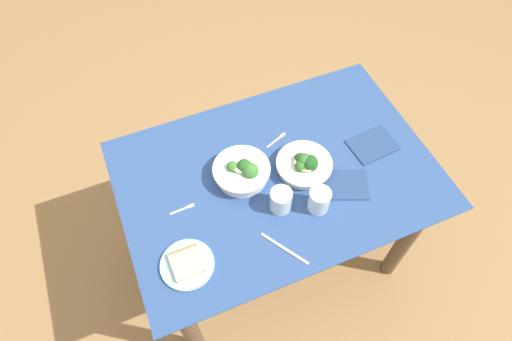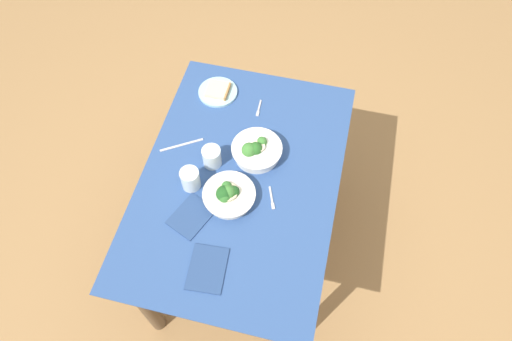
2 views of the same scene
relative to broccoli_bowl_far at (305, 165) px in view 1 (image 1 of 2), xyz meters
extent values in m
plane|color=#9E7547|center=(0.10, -0.02, -0.78)|extent=(6.00, 6.00, 0.00)
cube|color=#2D4C84|center=(0.10, -0.02, -0.04)|extent=(1.22, 0.83, 0.01)
cube|color=brown|center=(0.10, -0.02, -0.05)|extent=(1.18, 0.81, 0.02)
cylinder|color=brown|center=(-0.41, -0.34, -0.42)|extent=(0.07, 0.07, 0.72)
cylinder|color=brown|center=(0.61, -0.34, -0.42)|extent=(0.07, 0.07, 0.72)
cylinder|color=brown|center=(-0.41, 0.30, -0.42)|extent=(0.07, 0.07, 0.72)
cylinder|color=brown|center=(0.61, 0.30, -0.42)|extent=(0.07, 0.07, 0.72)
cylinder|color=silver|center=(0.00, 0.00, -0.02)|extent=(0.19, 0.19, 0.04)
cylinder|color=silver|center=(0.00, 0.00, 0.01)|extent=(0.22, 0.22, 0.01)
sphere|color=#3D7A33|center=(0.00, 0.00, 0.02)|extent=(0.06, 0.06, 0.06)
sphere|color=#1E511E|center=(0.01, -0.02, 0.02)|extent=(0.05, 0.05, 0.05)
sphere|color=#33702D|center=(0.03, 0.01, 0.02)|extent=(0.04, 0.04, 0.04)
sphere|color=#1E511E|center=(-0.01, 0.01, 0.02)|extent=(0.07, 0.07, 0.07)
sphere|color=#33702D|center=(-0.02, 0.01, 0.02)|extent=(0.05, 0.05, 0.05)
cylinder|color=beige|center=(0.00, 0.00, 0.02)|extent=(0.09, 0.09, 0.01)
cylinder|color=white|center=(0.24, -0.06, -0.01)|extent=(0.20, 0.20, 0.05)
cylinder|color=white|center=(0.24, -0.06, 0.02)|extent=(0.22, 0.22, 0.01)
sphere|color=#3D7A33|center=(0.27, -0.08, 0.03)|extent=(0.04, 0.04, 0.04)
sphere|color=#3D7A33|center=(0.21, -0.03, 0.03)|extent=(0.06, 0.06, 0.06)
sphere|color=#286023|center=(0.23, -0.06, 0.03)|extent=(0.06, 0.06, 0.06)
cylinder|color=beige|center=(0.24, -0.07, 0.03)|extent=(0.06, 0.06, 0.01)
cylinder|color=#99C6D1|center=(0.54, 0.20, -0.03)|extent=(0.19, 0.19, 0.01)
cube|color=beige|center=(0.54, 0.20, -0.01)|extent=(0.10, 0.10, 0.02)
cube|color=#9E703D|center=(0.54, 0.15, -0.01)|extent=(0.10, 0.01, 0.02)
cylinder|color=silver|center=(0.15, 0.11, 0.01)|extent=(0.08, 0.08, 0.09)
cylinder|color=silver|center=(0.03, 0.17, 0.02)|extent=(0.08, 0.08, 0.10)
cube|color=#B7B7BC|center=(0.06, -0.17, -0.03)|extent=(0.08, 0.04, 0.00)
cube|color=#B7B7BC|center=(0.01, -0.19, -0.03)|extent=(0.03, 0.02, 0.00)
cube|color=#B7B7BC|center=(0.51, -0.01, -0.03)|extent=(0.07, 0.01, 0.00)
cube|color=#B7B7BC|center=(0.46, -0.01, -0.03)|extent=(0.03, 0.01, 0.00)
cube|color=#B7B7BC|center=(0.21, 0.27, -0.03)|extent=(0.11, 0.17, 0.00)
cube|color=navy|center=(-0.11, 0.13, -0.03)|extent=(0.21, 0.19, 0.01)
cube|color=navy|center=(-0.31, 0.00, -0.03)|extent=(0.19, 0.15, 0.01)
camera|label=1|loc=(0.54, 0.80, 1.38)|focal=30.46mm
camera|label=2|loc=(-0.84, -0.32, 1.65)|focal=32.35mm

